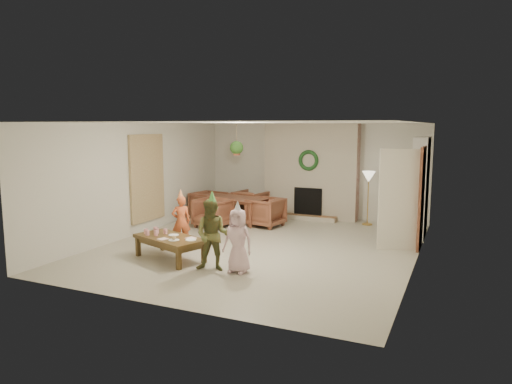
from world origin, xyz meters
The scene contains 56 objects.
floor centered at (0.00, 0.00, 0.00)m, with size 7.00×7.00×0.00m, color #B7B29E.
ceiling centered at (0.00, 0.00, 2.50)m, with size 7.00×7.00×0.00m, color white.
wall_back centered at (0.00, 3.50, 1.25)m, with size 7.00×7.00×0.00m, color silver.
wall_front centered at (0.00, -3.50, 1.25)m, with size 7.00×7.00×0.00m, color silver.
wall_left centered at (-3.00, 0.00, 1.25)m, with size 7.00×7.00×0.00m, color silver.
wall_right centered at (3.00, 0.00, 1.25)m, with size 7.00×7.00×0.00m, color silver.
fireplace_mass centered at (0.00, 3.30, 1.25)m, with size 2.50×0.40×2.50m, color #4F1515.
fireplace_hearth centered at (0.00, 2.95, 0.06)m, with size 1.60×0.30×0.12m, color brown.
fireplace_firebox centered at (0.00, 3.12, 0.45)m, with size 0.75×0.12×0.75m, color black.
fireplace_wreath centered at (0.00, 3.07, 1.55)m, with size 0.54×0.54×0.10m, color #18401C.
floor_lamp_base centered at (1.58, 3.00, 0.01)m, with size 0.25×0.25×0.03m, color gold.
floor_lamp_post centered at (1.58, 3.00, 0.62)m, with size 0.03×0.03×1.20m, color gold.
floor_lamp_shade centered at (1.58, 3.00, 1.20)m, with size 0.32×0.32×0.27m, color beige.
bookshelf_carcass centered at (2.84, 2.30, 1.10)m, with size 0.30×1.00×2.20m, color white.
bookshelf_shelf_a centered at (2.82, 2.30, 0.45)m, with size 0.30×0.92×0.03m, color white.
bookshelf_shelf_b centered at (2.82, 2.30, 0.85)m, with size 0.30×0.92×0.03m, color white.
bookshelf_shelf_c centered at (2.82, 2.30, 1.25)m, with size 0.30×0.92×0.03m, color white.
bookshelf_shelf_d centered at (2.82, 2.30, 1.65)m, with size 0.30×0.92×0.03m, color white.
books_row_lower centered at (2.80, 2.15, 0.59)m, with size 0.20×0.40×0.24m, color #B54A21.
books_row_mid centered at (2.80, 2.35, 0.99)m, with size 0.20×0.44×0.24m, color navy.
books_row_upper centered at (2.80, 2.20, 1.38)m, with size 0.20×0.36×0.22m, color #AD9B25.
door_frame centered at (2.96, 1.20, 1.02)m, with size 0.05×0.86×2.04m, color brown.
door_leaf centered at (2.58, 0.82, 1.00)m, with size 0.05×0.80×2.00m, color beige.
curtain_panel centered at (-2.96, 0.20, 1.25)m, with size 0.06×1.20×2.00m, color #C6B88C.
dining_table centered at (-1.65, 1.96, 0.32)m, with size 1.83×1.02×0.64m, color brown.
dining_chair_near centered at (-1.79, 1.17, 0.36)m, with size 0.76×0.78×0.71m, color brown.
dining_chair_far centered at (-1.51, 2.75, 0.36)m, with size 0.76×0.78×0.71m, color brown.
dining_chair_left centered at (-2.44, 2.10, 0.36)m, with size 0.76×0.78×0.71m, color brown.
dining_chair_right centered at (-0.66, 1.78, 0.36)m, with size 0.76×0.78×0.71m, color brown.
hanging_plant_cord centered at (-1.30, 1.50, 2.15)m, with size 0.01×0.01×0.70m, color tan.
hanging_plant_pot centered at (-1.30, 1.50, 1.80)m, with size 0.16×0.16×0.12m, color brown.
hanging_plant_foliage centered at (-1.30, 1.50, 1.92)m, with size 0.32×0.32×0.32m, color #27511B.
coffee_table_top centered at (-1.16, -1.56, 0.39)m, with size 1.38×0.69×0.06m, color brown.
coffee_table_apron centered at (-1.16, -1.56, 0.32)m, with size 1.27×0.58×0.08m, color brown.
coffee_leg_fl centered at (-1.84, -1.62, 0.18)m, with size 0.07×0.07×0.36m, color brown.
coffee_leg_fr centered at (-0.66, -2.03, 0.18)m, with size 0.07×0.07×0.36m, color brown.
coffee_leg_bl centered at (-1.66, -1.08, 0.18)m, with size 0.07×0.07×0.36m, color brown.
coffee_leg_br centered at (-0.47, -1.50, 0.18)m, with size 0.07×0.07×0.36m, color brown.
cup_a centered at (-1.71, -1.53, 0.47)m, with size 0.07×0.07×0.10m, color white.
cup_b centered at (-1.64, -1.33, 0.47)m, with size 0.07×0.07×0.10m, color white.
cup_c centered at (-1.61, -1.62, 0.47)m, with size 0.07×0.07×0.10m, color white.
cup_d centered at (-1.54, -1.42, 0.47)m, with size 0.07×0.07×0.10m, color white.
cup_e centered at (-1.44, -1.59, 0.47)m, with size 0.07×0.07×0.10m, color white.
cup_f centered at (-1.37, -1.39, 0.47)m, with size 0.07×0.07×0.10m, color white.
plate_a centered at (-1.17, -1.42, 0.43)m, with size 0.19×0.19×0.01m, color white.
plate_b centered at (-0.94, -1.75, 0.43)m, with size 0.19×0.19×0.01m, color white.
plate_c centered at (-0.67, -1.62, 0.43)m, with size 0.19×0.19×0.01m, color white.
food_scoop centered at (-0.94, -1.75, 0.47)m, with size 0.07×0.07×0.07m, color tan.
napkin_left centered at (-1.17, -1.76, 0.43)m, with size 0.16×0.16×0.01m, color #FFBBBE.
napkin_right centered at (-0.75, -1.50, 0.43)m, with size 0.16×0.16×0.01m, color #FFBBBE.
child_red centered at (-1.48, -0.68, 0.52)m, with size 0.38×0.25×1.04m, color #C6542A.
party_hat_red centered at (-1.48, -0.68, 1.09)m, with size 0.14×0.14×0.20m, color #EDD04F.
child_plaid centered at (-0.12, -1.81, 0.61)m, with size 0.60×0.47×1.23m, color brown.
party_hat_plaid centered at (-0.12, -1.81, 1.27)m, with size 0.15×0.15×0.20m, color #4FA346.
child_pink centered at (0.32, -1.74, 0.54)m, with size 0.53×0.34×1.08m, color beige.
party_hat_pink centered at (0.32, -1.74, 1.13)m, with size 0.14×0.14×0.19m, color silver.
Camera 1 is at (3.69, -8.55, 2.44)m, focal length 32.79 mm.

